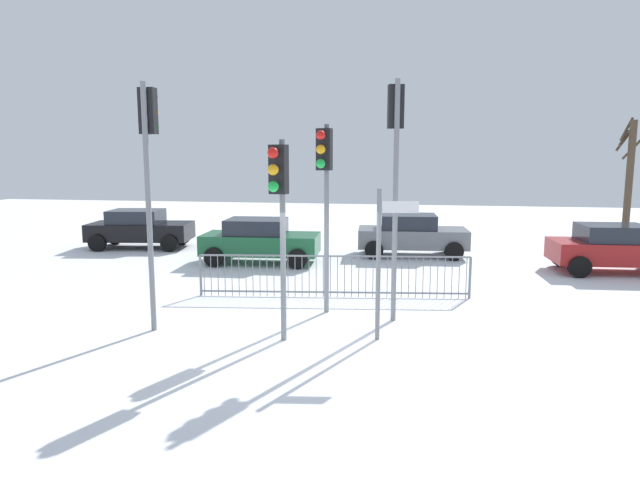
{
  "coord_description": "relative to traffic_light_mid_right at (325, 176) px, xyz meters",
  "views": [
    {
      "loc": [
        1.89,
        -10.35,
        3.6
      ],
      "look_at": [
        -0.36,
        3.29,
        1.47
      ],
      "focal_mm": 31.64,
      "sensor_mm": 36.0,
      "label": 1
    }
  ],
  "objects": [
    {
      "name": "ground_plane",
      "position": [
        0.02,
        -1.88,
        -3.11
      ],
      "size": [
        60.0,
        60.0,
        0.0
      ],
      "primitive_type": "plane",
      "color": "white"
    },
    {
      "name": "traffic_light_mid_right",
      "position": [
        0.0,
        0.0,
        0.0
      ],
      "size": [
        0.35,
        0.56,
        4.24
      ],
      "rotation": [
        0.0,
        0.0,
        2.99
      ],
      "color": "slate",
      "rests_on": "ground"
    },
    {
      "name": "traffic_light_foreground_right",
      "position": [
        -0.52,
        -2.07,
        -0.28
      ],
      "size": [
        0.35,
        0.56,
        3.86
      ],
      "rotation": [
        0.0,
        0.0,
        2.97
      ],
      "color": "slate",
      "rests_on": "ground"
    },
    {
      "name": "traffic_light_rear_left",
      "position": [
        -3.28,
        -1.61,
        0.53
      ],
      "size": [
        0.32,
        0.57,
        4.98
      ],
      "rotation": [
        0.0,
        0.0,
        0.01
      ],
      "color": "slate",
      "rests_on": "ground"
    },
    {
      "name": "traffic_light_foreground_left",
      "position": [
        1.53,
        -0.13,
        0.63
      ],
      "size": [
        0.36,
        0.56,
        5.11
      ],
      "rotation": [
        0.0,
        0.0,
        0.22
      ],
      "color": "slate",
      "rests_on": "ground"
    },
    {
      "name": "direction_sign_post",
      "position": [
        1.36,
        -1.58,
        -1.45
      ],
      "size": [
        0.79,
        0.16,
        2.95
      ],
      "rotation": [
        0.0,
        0.0,
        0.13
      ],
      "color": "slate",
      "rests_on": "ground"
    },
    {
      "name": "pedestrian_guard_railing",
      "position": [
        0.0,
        1.54,
        -2.55
      ],
      "size": [
        6.82,
        0.87,
        1.07
      ],
      "rotation": [
        0.0,
        0.0,
        0.12
      ],
      "color": "slate",
      "rests_on": "ground"
    },
    {
      "name": "car_black_far",
      "position": [
        -8.41,
        7.79,
        -2.34
      ],
      "size": [
        3.99,
        2.35,
        1.47
      ],
      "rotation": [
        0.0,
        0.0,
        0.13
      ],
      "color": "black",
      "rests_on": "ground"
    },
    {
      "name": "car_green_trailing",
      "position": [
        -3.05,
        5.61,
        -2.34
      ],
      "size": [
        3.88,
        2.08,
        1.47
      ],
      "rotation": [
        0.0,
        0.0,
        0.05
      ],
      "color": "#195933",
      "rests_on": "ground"
    },
    {
      "name": "car_red_mid",
      "position": [
        8.05,
        5.87,
        -2.34
      ],
      "size": [
        3.89,
        2.12,
        1.47
      ],
      "rotation": [
        0.0,
        0.0,
        0.06
      ],
      "color": "maroon",
      "rests_on": "ground"
    },
    {
      "name": "car_grey_near",
      "position": [
        1.9,
        7.8,
        -2.34
      ],
      "size": [
        3.91,
        2.14,
        1.47
      ],
      "rotation": [
        0.0,
        0.0,
        0.07
      ],
      "color": "slate",
      "rests_on": "ground"
    },
    {
      "name": "bare_tree_left",
      "position": [
        12.49,
        18.0,
        -0.29
      ],
      "size": [
        1.66,
        1.1,
        5.38
      ],
      "color": "#473828",
      "rests_on": "ground"
    }
  ]
}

